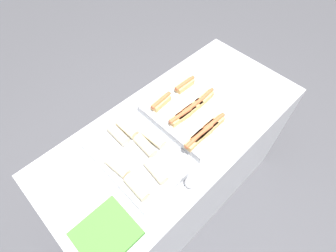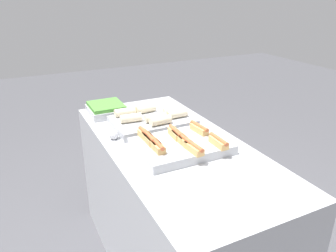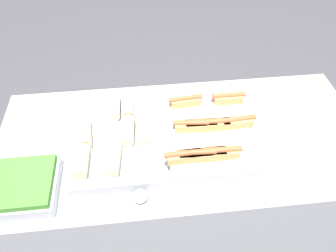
{
  "view_description": "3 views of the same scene",
  "coord_description": "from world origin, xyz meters",
  "px_view_note": "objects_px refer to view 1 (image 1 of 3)",
  "views": [
    {
      "loc": [
        -0.64,
        -0.58,
        2.13
      ],
      "look_at": [
        -0.07,
        0.0,
        1.0
      ],
      "focal_mm": 28.0,
      "sensor_mm": 36.0,
      "label": 1
    },
    {
      "loc": [
        1.5,
        -0.77,
        1.74
      ],
      "look_at": [
        -0.07,
        0.0,
        1.0
      ],
      "focal_mm": 35.0,
      "sensor_mm": 36.0,
      "label": 2
    },
    {
      "loc": [
        -0.17,
        -0.93,
        1.97
      ],
      "look_at": [
        -0.07,
        0.0,
        1.0
      ],
      "focal_mm": 35.0,
      "sensor_mm": 36.0,
      "label": 3
    }
  ],
  "objects_px": {
    "tray_side_front": "(107,235)",
    "serving_spoon_near": "(188,185)",
    "tray_hotdogs": "(190,115)",
    "tray_wraps": "(137,156)"
  },
  "relations": [
    {
      "from": "tray_side_front",
      "to": "serving_spoon_near",
      "type": "bearing_deg",
      "value": -11.16
    },
    {
      "from": "tray_side_front",
      "to": "tray_wraps",
      "type": "bearing_deg",
      "value": 31.21
    },
    {
      "from": "serving_spoon_near",
      "to": "tray_side_front",
      "type": "bearing_deg",
      "value": 168.84
    },
    {
      "from": "tray_wraps",
      "to": "tray_side_front",
      "type": "xyz_separation_m",
      "value": [
        -0.34,
        -0.21,
        -0.0
      ]
    },
    {
      "from": "tray_hotdogs",
      "to": "tray_wraps",
      "type": "height_order",
      "value": "tray_wraps"
    },
    {
      "from": "tray_side_front",
      "to": "serving_spoon_near",
      "type": "height_order",
      "value": "tray_side_front"
    },
    {
      "from": "tray_wraps",
      "to": "serving_spoon_near",
      "type": "xyz_separation_m",
      "value": [
        0.08,
        -0.29,
        -0.01
      ]
    },
    {
      "from": "tray_wraps",
      "to": "serving_spoon_near",
      "type": "distance_m",
      "value": 0.3
    },
    {
      "from": "tray_hotdogs",
      "to": "tray_wraps",
      "type": "bearing_deg",
      "value": 178.82
    },
    {
      "from": "tray_side_front",
      "to": "tray_hotdogs",
      "type": "bearing_deg",
      "value": 15.24
    }
  ]
}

